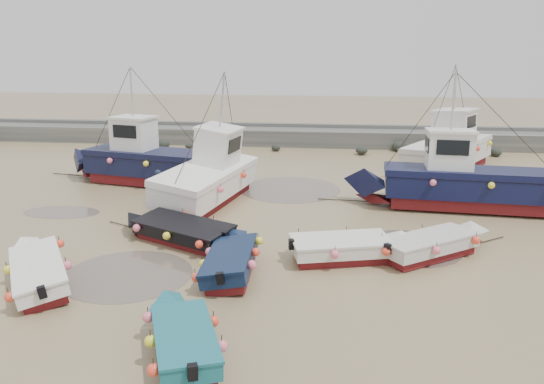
{
  "coord_description": "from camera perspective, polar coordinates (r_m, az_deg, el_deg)",
  "views": [
    {
      "loc": [
        2.98,
        -17.39,
        7.55
      ],
      "look_at": [
        0.56,
        4.06,
        1.4
      ],
      "focal_mm": 35.0,
      "sensor_mm": 36.0,
      "label": 1
    }
  ],
  "objects": [
    {
      "name": "ground",
      "position": [
        19.19,
        -3.04,
        -7.29
      ],
      "size": [
        120.0,
        120.0,
        0.0
      ],
      "primitive_type": "plane",
      "color": "#958258",
      "rests_on": "ground"
    },
    {
      "name": "seawall",
      "position": [
        40.09,
        2.17,
        5.95
      ],
      "size": [
        60.0,
        4.92,
        1.5
      ],
      "color": "slate",
      "rests_on": "ground"
    },
    {
      "name": "puddle_a",
      "position": [
        18.64,
        -15.27,
        -8.57
      ],
      "size": [
        4.37,
        4.37,
        0.01
      ],
      "primitive_type": "cylinder",
      "color": "#5D5249",
      "rests_on": "ground"
    },
    {
      "name": "puddle_b",
      "position": [
        20.91,
        14.61,
        -5.8
      ],
      "size": [
        3.91,
        3.91,
        0.01
      ],
      "primitive_type": "cylinder",
      "color": "#5D5249",
      "rests_on": "ground"
    },
    {
      "name": "puddle_c",
      "position": [
        26.16,
        -21.7,
        -2.03
      ],
      "size": [
        3.59,
        3.59,
        0.01
      ],
      "primitive_type": "cylinder",
      "color": "#5D5249",
      "rests_on": "ground"
    },
    {
      "name": "puddle_d",
      "position": [
        28.1,
        1.92,
        0.32
      ],
      "size": [
        5.35,
        5.35,
        0.01
      ],
      "primitive_type": "cylinder",
      "color": "#5D5249",
      "rests_on": "ground"
    },
    {
      "name": "dinghy_0",
      "position": [
        18.9,
        -23.71,
        -7.28
      ],
      "size": [
        4.11,
        5.69,
        1.43
      ],
      "rotation": [
        0.0,
        0.0,
        0.58
      ],
      "color": "maroon",
      "rests_on": "ground"
    },
    {
      "name": "dinghy_1",
      "position": [
        18.08,
        -4.08,
        -6.9
      ],
      "size": [
        2.04,
        5.67,
        1.43
      ],
      "rotation": [
        0.0,
        0.0,
        0.03
      ],
      "color": "maroon",
      "rests_on": "ground"
    },
    {
      "name": "dinghy_2",
      "position": [
        13.82,
        -9.65,
        -14.71
      ],
      "size": [
        2.69,
        5.1,
        1.43
      ],
      "rotation": [
        0.0,
        0.0,
        0.38
      ],
      "color": "maroon",
      "rests_on": "ground"
    },
    {
      "name": "dinghy_3",
      "position": [
        20.2,
        17.26,
        -5.14
      ],
      "size": [
        5.31,
        4.12,
        1.43
      ],
      "rotation": [
        0.0,
        0.0,
        -0.95
      ],
      "color": "maroon",
      "rests_on": "ground"
    },
    {
      "name": "dinghy_4",
      "position": [
        21.08,
        -10.19,
        -3.78
      ],
      "size": [
        6.05,
        3.62,
        1.43
      ],
      "rotation": [
        0.0,
        0.0,
        1.11
      ],
      "color": "maroon",
      "rests_on": "ground"
    },
    {
      "name": "dinghy_5",
      "position": [
        19.16,
        8.45,
        -5.7
      ],
      "size": [
        5.7,
        2.59,
        1.43
      ],
      "rotation": [
        0.0,
        0.0,
        -1.32
      ],
      "color": "maroon",
      "rests_on": "ground"
    },
    {
      "name": "cabin_boat_0",
      "position": [
        29.99,
        -13.99,
        3.47
      ],
      "size": [
        10.23,
        4.25,
        6.22
      ],
      "rotation": [
        0.0,
        0.0,
        1.36
      ],
      "color": "maroon",
      "rests_on": "ground"
    },
    {
      "name": "cabin_boat_1",
      "position": [
        25.86,
        -6.72,
        1.89
      ],
      "size": [
        4.2,
        10.2,
        6.22
      ],
      "rotation": [
        0.0,
        0.0,
        -0.22
      ],
      "color": "maroon",
      "rests_on": "ground"
    },
    {
      "name": "cabin_boat_2",
      "position": [
        26.12,
        19.23,
        1.18
      ],
      "size": [
        11.09,
        3.79,
        6.22
      ],
      "rotation": [
        0.0,
        0.0,
        1.5
      ],
      "color": "maroon",
      "rests_on": "ground"
    },
    {
      "name": "cabin_boat_3",
      "position": [
        33.8,
        18.87,
        4.45
      ],
      "size": [
        6.92,
        9.42,
        6.22
      ],
      "rotation": [
        0.0,
        0.0,
        -0.56
      ],
      "color": "maroon",
      "rests_on": "ground"
    },
    {
      "name": "person",
      "position": [
        25.73,
        -11.98,
        -1.51
      ],
      "size": [
        0.69,
        0.48,
        1.8
      ],
      "primitive_type": "imported",
      "rotation": [
        0.0,
        0.0,
        3.22
      ],
      "color": "#1B2336",
      "rests_on": "ground"
    }
  ]
}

